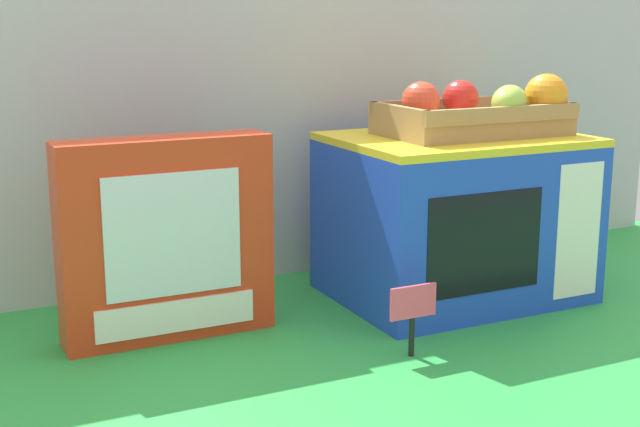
{
  "coord_description": "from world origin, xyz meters",
  "views": [
    {
      "loc": [
        -0.63,
        -1.15,
        0.45
      ],
      "look_at": [
        -0.07,
        0.01,
        0.16
      ],
      "focal_mm": 48.9,
      "sensor_mm": 36.0,
      "label": 1
    }
  ],
  "objects_px": {
    "food_groups_crate": "(480,114)",
    "cookie_set_box": "(167,239)",
    "toy_microwave": "(453,216)",
    "price_sign": "(413,309)"
  },
  "relations": [
    {
      "from": "food_groups_crate",
      "to": "cookie_set_box",
      "type": "xyz_separation_m",
      "value": [
        -0.51,
        0.03,
        -0.16
      ]
    },
    {
      "from": "food_groups_crate",
      "to": "cookie_set_box",
      "type": "relative_size",
      "value": 0.95
    },
    {
      "from": "toy_microwave",
      "to": "cookie_set_box",
      "type": "relative_size",
      "value": 1.28
    },
    {
      "from": "cookie_set_box",
      "to": "toy_microwave",
      "type": "bearing_deg",
      "value": -1.76
    },
    {
      "from": "food_groups_crate",
      "to": "toy_microwave",
      "type": "bearing_deg",
      "value": 156.6
    },
    {
      "from": "toy_microwave",
      "to": "food_groups_crate",
      "type": "distance_m",
      "value": 0.17
    },
    {
      "from": "price_sign",
      "to": "cookie_set_box",
      "type": "bearing_deg",
      "value": 140.93
    },
    {
      "from": "toy_microwave",
      "to": "price_sign",
      "type": "bearing_deg",
      "value": -134.69
    },
    {
      "from": "toy_microwave",
      "to": "cookie_set_box",
      "type": "distance_m",
      "value": 0.48
    },
    {
      "from": "food_groups_crate",
      "to": "price_sign",
      "type": "distance_m",
      "value": 0.38
    }
  ]
}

